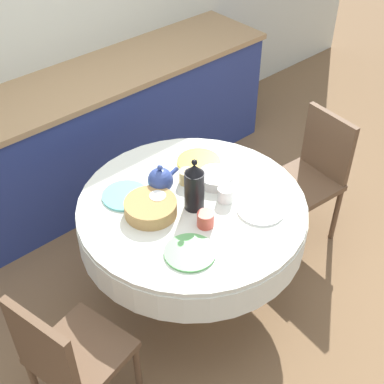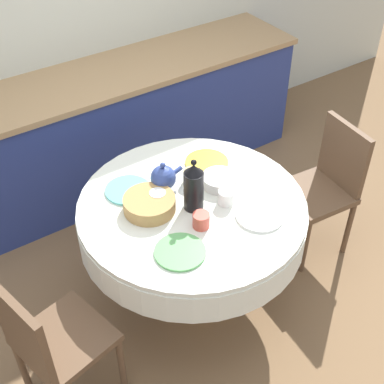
% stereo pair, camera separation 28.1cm
% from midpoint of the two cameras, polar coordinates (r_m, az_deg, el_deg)
% --- Properties ---
extents(ground_plane, '(12.00, 12.00, 0.00)m').
position_cam_midpoint_polar(ground_plane, '(3.39, 2.41, -10.77)').
color(ground_plane, brown).
extents(wall_back, '(7.00, 0.05, 2.60)m').
position_cam_midpoint_polar(wall_back, '(3.80, -12.23, 18.78)').
color(wall_back, beige).
rests_on(wall_back, ground_plane).
extents(kitchen_counter, '(3.24, 0.64, 0.91)m').
position_cam_midpoint_polar(kitchen_counter, '(3.91, -8.50, 5.86)').
color(kitchen_counter, navy).
rests_on(kitchen_counter, ground_plane).
extents(dining_table, '(1.25, 1.25, 0.74)m').
position_cam_midpoint_polar(dining_table, '(2.94, 2.73, -3.17)').
color(dining_table, tan).
rests_on(dining_table, ground_plane).
extents(chair_left, '(0.43, 0.43, 0.90)m').
position_cam_midpoint_polar(chair_left, '(3.50, 16.33, 0.86)').
color(chair_left, brown).
rests_on(chair_left, ground_plane).
extents(chair_right, '(0.48, 0.48, 0.90)m').
position_cam_midpoint_polar(chair_right, '(2.62, -11.87, -15.47)').
color(chair_right, brown).
rests_on(chair_right, ground_plane).
extents(plate_near_left, '(0.25, 0.25, 0.01)m').
position_cam_midpoint_polar(plate_near_left, '(2.59, 1.83, -6.55)').
color(plate_near_left, '#5BA85B').
rests_on(plate_near_left, dining_table).
extents(cup_near_left, '(0.09, 0.09, 0.08)m').
position_cam_midpoint_polar(cup_near_left, '(2.70, 3.95, -3.17)').
color(cup_near_left, '#CC4C3D').
rests_on(cup_near_left, dining_table).
extents(plate_near_right, '(0.25, 0.25, 0.01)m').
position_cam_midpoint_polar(plate_near_right, '(2.82, 10.07, -2.61)').
color(plate_near_right, white).
rests_on(plate_near_right, dining_table).
extents(cup_near_right, '(0.09, 0.09, 0.08)m').
position_cam_midpoint_polar(cup_near_right, '(2.85, 6.48, -0.66)').
color(cup_near_right, white).
rests_on(cup_near_right, dining_table).
extents(plate_far_left, '(0.25, 0.25, 0.01)m').
position_cam_midpoint_polar(plate_far_left, '(2.94, -4.14, 0.10)').
color(plate_far_left, '#60BCB7').
rests_on(plate_far_left, dining_table).
extents(cup_far_left, '(0.09, 0.09, 0.08)m').
position_cam_midpoint_polar(cup_far_left, '(2.82, -0.85, -0.79)').
color(cup_far_left, white).
rests_on(cup_far_left, dining_table).
extents(plate_far_right, '(0.25, 0.25, 0.01)m').
position_cam_midpoint_polar(plate_far_right, '(3.13, 4.14, 3.08)').
color(plate_far_right, yellow).
rests_on(plate_far_right, dining_table).
extents(cup_far_right, '(0.09, 0.09, 0.08)m').
position_cam_midpoint_polar(cup_far_right, '(2.97, 2.60, 1.56)').
color(cup_far_right, '#DBB766').
rests_on(cup_far_right, dining_table).
extents(coffee_carafe, '(0.11, 0.11, 0.31)m').
position_cam_midpoint_polar(coffee_carafe, '(2.75, 3.10, 0.41)').
color(coffee_carafe, black).
rests_on(coffee_carafe, dining_table).
extents(teapot, '(0.19, 0.14, 0.18)m').
position_cam_midpoint_polar(teapot, '(2.89, -0.30, 1.42)').
color(teapot, '#33478E').
rests_on(teapot, dining_table).
extents(bread_basket, '(0.28, 0.28, 0.08)m').
position_cam_midpoint_polar(bread_basket, '(2.79, -1.71, -1.42)').
color(bread_basket, '#AD844C').
rests_on(bread_basket, dining_table).
extents(fruit_bowl, '(0.19, 0.19, 0.06)m').
position_cam_midpoint_polar(fruit_bowl, '(2.97, 5.64, 1.13)').
color(fruit_bowl, silver).
rests_on(fruit_bowl, dining_table).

